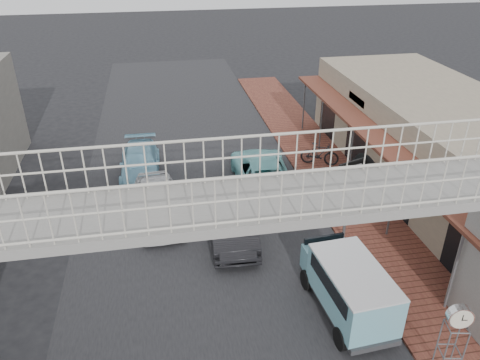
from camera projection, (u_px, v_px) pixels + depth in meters
name	position (u px, v px, depth m)	size (l,w,h in m)	color
ground	(213.00, 273.00, 16.12)	(120.00, 120.00, 0.00)	black
road_strip	(213.00, 273.00, 16.12)	(10.00, 60.00, 0.01)	black
sidewalk	(356.00, 209.00, 19.73)	(3.00, 40.00, 0.10)	brown
shophouse_row	(449.00, 149.00, 20.38)	(7.20, 18.00, 4.00)	gray
footbridge	(231.00, 276.00, 11.15)	(16.40, 2.40, 6.34)	gray
white_hatchback	(158.00, 202.00, 18.83)	(1.80, 4.48, 1.53)	silver
dark_sedan	(230.00, 217.00, 17.83)	(1.65, 4.73, 1.56)	black
angkot_curb	(262.00, 171.00, 21.38)	(2.43, 5.27, 1.47)	#71C3C5
angkot_far	(140.00, 163.00, 22.26)	(1.83, 4.50, 1.31)	#70A9C2
angkot_van	(349.00, 283.00, 13.94)	(1.95, 3.84, 1.83)	black
motorcycle_near	(337.00, 194.00, 19.87)	(0.59, 1.70, 0.89)	black
motorcycle_far	(320.00, 154.00, 23.14)	(0.53, 1.89, 1.14)	black
street_clock	(459.00, 320.00, 11.20)	(0.65, 0.57, 2.54)	#59595B
arrow_sign	(369.00, 169.00, 16.99)	(2.02, 1.36, 3.34)	#59595B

